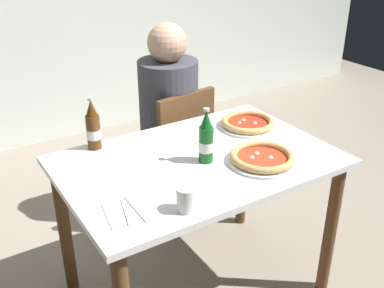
# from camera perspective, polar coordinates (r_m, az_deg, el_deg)

# --- Properties ---
(ground_plane) EXTENTS (8.00, 8.00, 0.00)m
(ground_plane) POSITION_cam_1_polar(r_m,az_deg,el_deg) (2.46, 0.65, -17.44)
(ground_plane) COLOR gray
(dining_table_main) EXTENTS (1.20, 0.80, 0.75)m
(dining_table_main) POSITION_cam_1_polar(r_m,az_deg,el_deg) (2.07, 0.74, -4.60)
(dining_table_main) COLOR silver
(dining_table_main) RESTS_ON ground_plane
(chair_behind_table) EXTENTS (0.45, 0.45, 0.85)m
(chair_behind_table) POSITION_cam_1_polar(r_m,az_deg,el_deg) (2.71, -2.12, -0.46)
(chair_behind_table) COLOR brown
(chair_behind_table) RESTS_ON ground_plane
(diner_seated) EXTENTS (0.34, 0.34, 1.21)m
(diner_seated) POSITION_cam_1_polar(r_m,az_deg,el_deg) (2.70, -2.86, 1.83)
(diner_seated) COLOR #2D3342
(diner_seated) RESTS_ON ground_plane
(pizza_margherita_near) EXTENTS (0.29, 0.29, 0.04)m
(pizza_margherita_near) POSITION_cam_1_polar(r_m,az_deg,el_deg) (2.33, 7.00, 2.59)
(pizza_margherita_near) COLOR white
(pizza_margherita_near) RESTS_ON dining_table_main
(pizza_marinara_far) EXTENTS (0.31, 0.31, 0.04)m
(pizza_marinara_far) POSITION_cam_1_polar(r_m,az_deg,el_deg) (2.00, 8.79, -1.74)
(pizza_marinara_far) COLOR white
(pizza_marinara_far) RESTS_ON dining_table_main
(beer_bottle_left) EXTENTS (0.07, 0.07, 0.25)m
(beer_bottle_left) POSITION_cam_1_polar(r_m,az_deg,el_deg) (1.95, 1.77, 0.56)
(beer_bottle_left) COLOR #14591E
(beer_bottle_left) RESTS_ON dining_table_main
(beer_bottle_center) EXTENTS (0.07, 0.07, 0.25)m
(beer_bottle_center) POSITION_cam_1_polar(r_m,az_deg,el_deg) (2.11, -12.26, 2.05)
(beer_bottle_center) COLOR #512D0F
(beer_bottle_center) RESTS_ON dining_table_main
(napkin_with_cutlery) EXTENTS (0.21, 0.21, 0.01)m
(napkin_with_cutlery) POSITION_cam_1_polar(r_m,az_deg,el_deg) (1.68, -7.60, -8.33)
(napkin_with_cutlery) COLOR white
(napkin_with_cutlery) RESTS_ON dining_table_main
(paper_cup) EXTENTS (0.07, 0.07, 0.09)m
(paper_cup) POSITION_cam_1_polar(r_m,az_deg,el_deg) (1.65, -0.72, -6.90)
(paper_cup) COLOR white
(paper_cup) RESTS_ON dining_table_main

